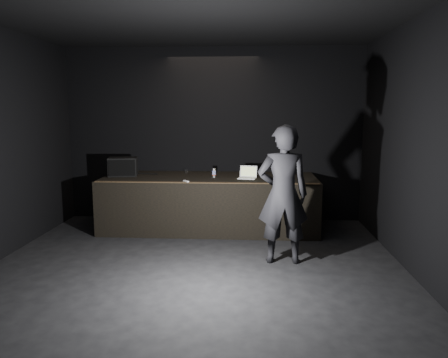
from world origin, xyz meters
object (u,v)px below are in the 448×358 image
object	(u,v)px
stage_riser	(210,203)
stage_monitor	(123,167)
laptop	(248,175)
person	(283,195)
beer_can	(214,173)

from	to	relation	value
stage_riser	stage_monitor	world-z (taller)	stage_monitor
laptop	person	world-z (taller)	person
stage_monitor	person	bearing A→B (deg)	-41.96
stage_riser	beer_can	size ratio (longest dim) A/B	23.01
stage_monitor	person	distance (m)	3.45
stage_monitor	laptop	world-z (taller)	stage_monitor
stage_riser	person	size ratio (longest dim) A/B	1.96
laptop	stage_monitor	bearing A→B (deg)	-173.29
beer_can	person	xyz separation A→B (m)	(1.16, -1.74, -0.06)
stage_riser	beer_can	bearing A→B (deg)	-44.01
laptop	beer_can	distance (m)	0.63
beer_can	laptop	bearing A→B (deg)	-3.88
stage_riser	laptop	distance (m)	0.92
beer_can	person	bearing A→B (deg)	-56.19
stage_monitor	person	world-z (taller)	person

